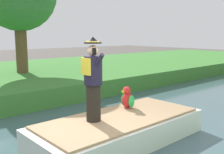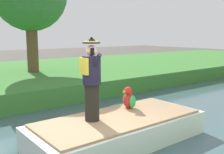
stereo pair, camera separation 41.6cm
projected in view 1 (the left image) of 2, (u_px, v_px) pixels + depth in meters
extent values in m
cube|color=#3D565B|center=(91.00, 154.00, 5.77)|extent=(7.13, 48.00, 0.10)
cube|color=silver|center=(120.00, 130.00, 6.27)|extent=(1.88, 4.23, 0.56)
cube|color=#997A56|center=(120.00, 118.00, 6.22)|extent=(1.73, 3.89, 0.05)
cylinder|color=black|center=(93.00, 103.00, 5.85)|extent=(0.32, 0.32, 0.82)
cylinder|color=black|center=(93.00, 70.00, 5.74)|extent=(0.40, 0.40, 0.62)
cube|color=gold|center=(86.00, 66.00, 5.60)|extent=(0.28, 0.06, 0.36)
sphere|color=#DBA884|center=(93.00, 51.00, 5.67)|extent=(0.23, 0.23, 0.23)
cylinder|color=black|center=(93.00, 43.00, 5.64)|extent=(0.38, 0.38, 0.03)
cone|color=black|center=(93.00, 39.00, 5.63)|extent=(0.26, 0.26, 0.12)
cylinder|color=gold|center=(93.00, 42.00, 5.64)|extent=(0.29, 0.29, 0.02)
cylinder|color=black|center=(98.00, 63.00, 5.52)|extent=(0.38, 0.09, 0.43)
cube|color=black|center=(94.00, 51.00, 5.53)|extent=(0.03, 0.08, 0.15)
ellipsoid|color=red|center=(128.00, 100.00, 6.91)|extent=(0.26, 0.32, 0.40)
sphere|color=red|center=(127.00, 90.00, 6.84)|extent=(0.20, 0.20, 0.20)
cone|color=yellow|center=(124.00, 91.00, 6.78)|extent=(0.09, 0.09, 0.09)
ellipsoid|color=green|center=(124.00, 99.00, 7.02)|extent=(0.08, 0.20, 0.32)
ellipsoid|color=green|center=(132.00, 101.00, 6.81)|extent=(0.08, 0.20, 0.32)
cylinder|color=brown|center=(21.00, 47.00, 12.53)|extent=(0.53, 0.53, 2.46)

